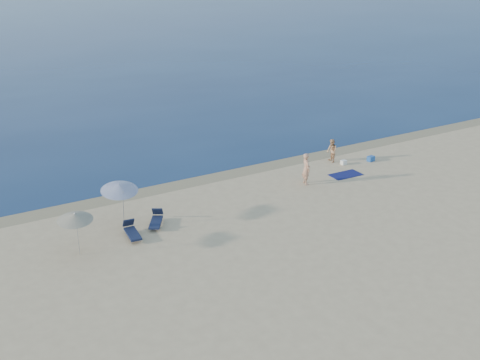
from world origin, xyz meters
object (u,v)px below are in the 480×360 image
person_left (306,169)px  person_right (332,151)px  blue_cooler (371,159)px  umbrella_near (119,187)px

person_left → person_right: (3.77, 2.27, -0.19)m
person_left → blue_cooler: person_left is taller
person_right → blue_cooler: bearing=75.2°
person_left → blue_cooler: (6.17, 1.06, -0.81)m
person_right → person_left: bearing=-47.1°
person_right → umbrella_near: size_ratio=0.62×
person_left → blue_cooler: 6.31m
person_right → umbrella_near: 15.61m
person_left → umbrella_near: size_ratio=0.78×
person_left → person_right: bearing=-45.9°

